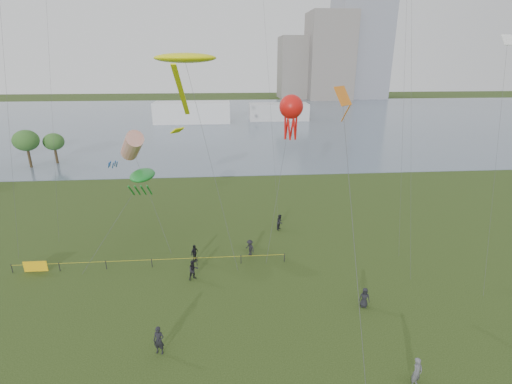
{
  "coord_description": "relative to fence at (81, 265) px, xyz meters",
  "views": [
    {
      "loc": [
        -2.14,
        -16.74,
        17.58
      ],
      "look_at": [
        0.0,
        10.0,
        8.0
      ],
      "focal_mm": 26.0,
      "sensor_mm": 36.0,
      "label": 1
    }
  ],
  "objects": [
    {
      "name": "ground_plane",
      "position": [
        15.25,
        -13.02,
        -0.55
      ],
      "size": [
        400.0,
        400.0,
        0.0
      ],
      "primitive_type": "plane",
      "color": "#1F310F"
    },
    {
      "name": "lake",
      "position": [
        15.25,
        86.98,
        -0.53
      ],
      "size": [
        400.0,
        120.0,
        0.08
      ],
      "primitive_type": "cube",
      "color": "slate",
      "rests_on": "ground_plane"
    },
    {
      "name": "building_mid",
      "position": [
        61.25,
        148.98,
        18.45
      ],
      "size": [
        20.0,
        20.0,
        38.0
      ],
      "primitive_type": "cube",
      "color": "slate",
      "rests_on": "ground_plane"
    },
    {
      "name": "building_low",
      "position": [
        47.25,
        154.98,
        13.45
      ],
      "size": [
        16.0,
        18.0,
        28.0
      ],
      "primitive_type": "cube",
      "color": "slate",
      "rests_on": "ground_plane"
    },
    {
      "name": "pavilion_left",
      "position": [
        3.25,
        81.98,
        2.45
      ],
      "size": [
        22.0,
        8.0,
        6.0
      ],
      "primitive_type": "cube",
      "color": "silver",
      "rests_on": "ground_plane"
    },
    {
      "name": "pavilion_right",
      "position": [
        29.25,
        84.98,
        1.95
      ],
      "size": [
        18.0,
        7.0,
        5.0
      ],
      "primitive_type": "cube",
      "color": "silver",
      "rests_on": "ground_plane"
    },
    {
      "name": "fence",
      "position": [
        0.0,
        0.0,
        0.0
      ],
      "size": [
        24.07,
        0.07,
        1.05
      ],
      "color": "black",
      "rests_on": "ground_plane"
    },
    {
      "name": "kite_flyer",
      "position": [
        23.47,
        -14.29,
        0.39
      ],
      "size": [
        0.83,
        0.74,
        1.9
      ],
      "primitive_type": "imported",
      "rotation": [
        0.0,
        0.0,
        0.53
      ],
      "color": "#57585F",
      "rests_on": "ground_plane"
    },
    {
      "name": "spectator_a",
      "position": [
        10.02,
        -2.26,
        0.33
      ],
      "size": [
        1.08,
        1.01,
        1.77
      ],
      "primitive_type": "imported",
      "rotation": [
        0.0,
        0.0,
        0.52
      ],
      "color": "black",
      "rests_on": "ground_plane"
    },
    {
      "name": "spectator_b",
      "position": [
        15.03,
        1.45,
        0.25
      ],
      "size": [
        1.12,
        1.18,
        1.61
      ],
      "primitive_type": "imported",
      "rotation": [
        0.0,
        0.0,
        -0.89
      ],
      "color": "black",
      "rests_on": "ground_plane"
    },
    {
      "name": "spectator_c",
      "position": [
        9.87,
        0.77,
        0.27
      ],
      "size": [
        0.88,
        1.03,
        1.65
      ],
      "primitive_type": "imported",
      "rotation": [
        0.0,
        0.0,
        0.97
      ],
      "color": "black",
      "rests_on": "ground_plane"
    },
    {
      "name": "spectator_d",
      "position": [
        23.09,
        -7.03,
        0.24
      ],
      "size": [
        0.87,
        0.68,
        1.58
      ],
      "primitive_type": "imported",
      "rotation": [
        0.0,
        0.0,
        -0.25
      ],
      "color": "black",
      "rests_on": "ground_plane"
    },
    {
      "name": "spectator_f",
      "position": [
        8.52,
        -10.57,
        0.41
      ],
      "size": [
        0.8,
        0.62,
        1.93
      ],
      "primitive_type": "imported",
      "rotation": [
        0.0,
        0.0,
        -0.25
      ],
      "color": "black",
      "rests_on": "ground_plane"
    },
    {
      "name": "spectator_g",
      "position": [
        18.67,
        6.9,
        0.32
      ],
      "size": [
        0.98,
        1.06,
        1.74
      ],
      "primitive_type": "imported",
      "rotation": [
        0.0,
        0.0,
        1.09
      ],
      "color": "black",
      "rests_on": "ground_plane"
    },
    {
      "name": "kite_stingray",
      "position": [
        9.91,
        2.6,
        17.11
      ],
      "size": [
        6.44,
        10.07,
        18.14
      ],
      "rotation": [
        0.0,
        0.0,
        0.36
      ],
      "color": "#3F3F42"
    },
    {
      "name": "kite_windsock",
      "position": [
        3.39,
        8.49,
        8.71
      ],
      "size": [
        6.53,
        8.65,
        11.17
      ],
      "rotation": [
        0.0,
        0.0,
        -0.27
      ],
      "color": "#3F3F42"
    },
    {
      "name": "kite_creature",
      "position": [
        4.91,
        5.19,
        6.51
      ],
      "size": [
        5.83,
        8.02,
        7.51
      ],
      "rotation": [
        0.0,
        0.0,
        0.22
      ],
      "color": "#3F3F42"
    },
    {
      "name": "kite_octopus",
      "position": [
        18.9,
        3.37,
        13.03
      ],
      "size": [
        3.59,
        4.67,
        14.73
      ],
      "rotation": [
        0.0,
        0.0,
        0.06
      ],
      "color": "#3F3F42"
    },
    {
      "name": "kite_delta",
      "position": [
        20.77,
        -5.87,
        13.98
      ],
      "size": [
        1.55,
        11.83,
        15.97
      ],
      "rotation": [
        0.0,
        0.0,
        0.15
      ],
      "color": "#3F3F42"
    }
  ]
}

